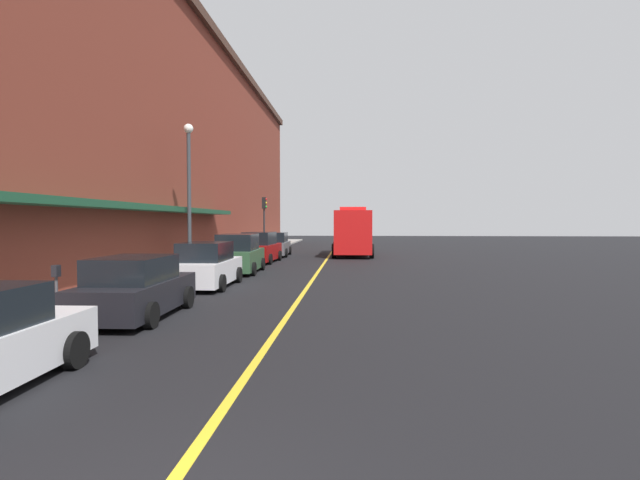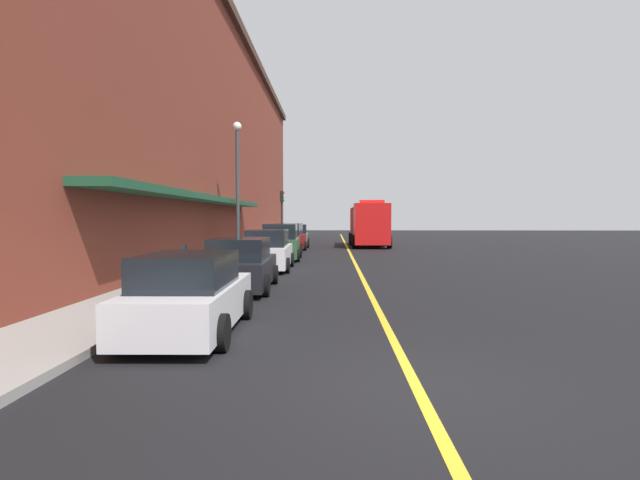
# 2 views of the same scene
# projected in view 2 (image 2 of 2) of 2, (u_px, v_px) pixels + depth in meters

# --- Properties ---
(ground_plane) EXTENTS (112.00, 112.00, 0.00)m
(ground_plane) POSITION_uv_depth(u_px,v_px,m) (350.00, 253.00, 31.53)
(ground_plane) COLOR black
(sidewalk_left) EXTENTS (2.40, 70.00, 0.15)m
(sidewalk_left) POSITION_uv_depth(u_px,v_px,m) (254.00, 251.00, 31.68)
(sidewalk_left) COLOR gray
(sidewalk_left) RESTS_ON ground
(lane_center_stripe) EXTENTS (0.16, 70.00, 0.01)m
(lane_center_stripe) POSITION_uv_depth(u_px,v_px,m) (350.00, 252.00, 31.53)
(lane_center_stripe) COLOR gold
(lane_center_stripe) RESTS_ON ground
(brick_building_left) EXTENTS (12.15, 64.00, 15.15)m
(brick_building_left) POSITION_uv_depth(u_px,v_px,m) (144.00, 132.00, 30.50)
(brick_building_left) COLOR maroon
(brick_building_left) RESTS_ON ground
(parked_car_0) EXTENTS (2.02, 4.31, 1.56)m
(parked_car_0) POSITION_uv_depth(u_px,v_px,m) (190.00, 296.00, 9.43)
(parked_car_0) COLOR silver
(parked_car_0) RESTS_ON ground
(parked_car_1) EXTENTS (2.12, 4.37, 1.61)m
(parked_car_1) POSITION_uv_depth(u_px,v_px,m) (241.00, 266.00, 15.14)
(parked_car_1) COLOR black
(parked_car_1) RESTS_ON ground
(parked_car_2) EXTENTS (2.07, 4.33, 1.74)m
(parked_car_2) POSITION_uv_depth(u_px,v_px,m) (268.00, 251.00, 20.96)
(parked_car_2) COLOR silver
(parked_car_2) RESTS_ON ground
(parked_car_3) EXTENTS (2.21, 4.29, 1.92)m
(parked_car_3) POSITION_uv_depth(u_px,v_px,m) (281.00, 243.00, 26.01)
(parked_car_3) COLOR #2D5133
(parked_car_3) RESTS_ON ground
(parked_car_4) EXTENTS (2.17, 4.71, 1.88)m
(parked_car_4) POSITION_uv_depth(u_px,v_px,m) (289.00, 239.00, 32.00)
(parked_car_4) COLOR maroon
(parked_car_4) RESTS_ON ground
(parked_car_5) EXTENTS (2.08, 4.68, 1.74)m
(parked_car_5) POSITION_uv_depth(u_px,v_px,m) (296.00, 236.00, 37.50)
(parked_car_5) COLOR #595B60
(parked_car_5) RESTS_ON ground
(fire_truck) EXTENTS (2.92, 7.75, 3.52)m
(fire_truck) POSITION_uv_depth(u_px,v_px,m) (369.00, 225.00, 38.19)
(fire_truck) COLOR red
(fire_truck) RESTS_ON ground
(parking_meter_0) EXTENTS (0.14, 0.18, 1.33)m
(parking_meter_0) POSITION_uv_depth(u_px,v_px,m) (278.00, 233.00, 37.75)
(parking_meter_0) COLOR #4C4C51
(parking_meter_0) RESTS_ON sidewalk_left
(parking_meter_1) EXTENTS (0.14, 0.18, 1.33)m
(parking_meter_1) POSITION_uv_depth(u_px,v_px,m) (272.00, 235.00, 34.36)
(parking_meter_1) COLOR #4C4C51
(parking_meter_1) RESTS_ON sidewalk_left
(parking_meter_2) EXTENTS (0.14, 0.18, 1.33)m
(parking_meter_2) POSITION_uv_depth(u_px,v_px,m) (184.00, 259.00, 13.97)
(parking_meter_2) COLOR #4C4C51
(parking_meter_2) RESTS_ON sidewalk_left
(street_lamp_left) EXTENTS (0.44, 0.44, 6.94)m
(street_lamp_left) POSITION_uv_depth(u_px,v_px,m) (237.00, 175.00, 24.90)
(street_lamp_left) COLOR #33383D
(street_lamp_left) RESTS_ON sidewalk_left
(traffic_light_near) EXTENTS (0.38, 0.36, 4.30)m
(traffic_light_near) POSITION_uv_depth(u_px,v_px,m) (282.00, 207.00, 40.42)
(traffic_light_near) COLOR #232326
(traffic_light_near) RESTS_ON sidewalk_left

